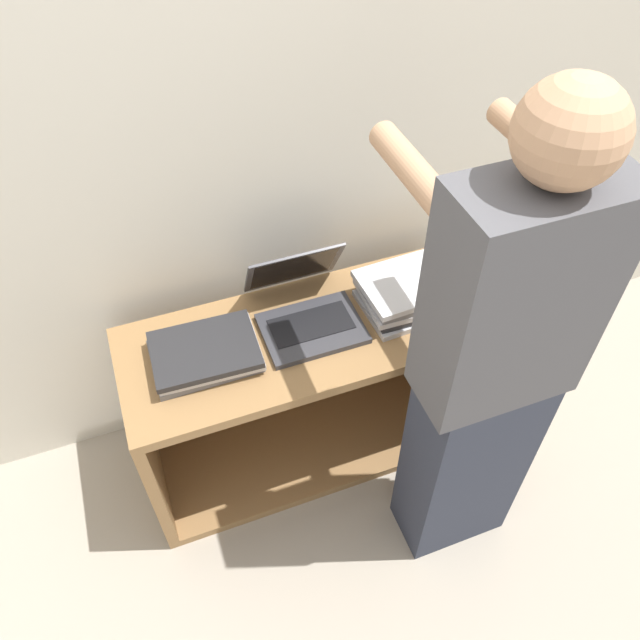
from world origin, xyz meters
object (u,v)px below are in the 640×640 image
Objects in this scene: laptop_open at (306,308)px; person at (490,374)px; laptop_stack_left at (205,353)px; laptop_stack_right at (412,292)px.

person is at bearing -57.06° from laptop_open.
laptop_open reaches higher than laptop_stack_left.
person is at bearing -34.19° from laptop_stack_left.
laptop_open is at bearing 122.94° from person.
laptop_open is at bearing 9.19° from laptop_stack_left.
laptop_stack_right reaches higher than laptop_stack_left.
laptop_open is at bearing 170.87° from laptop_stack_right.
laptop_stack_right is at bearing 88.40° from person.
laptop_stack_left is at bearing -170.81° from laptop_open.
laptop_stack_left is at bearing 179.98° from laptop_stack_right.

